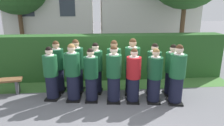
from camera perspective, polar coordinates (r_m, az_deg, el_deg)
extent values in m
plane|color=slate|center=(5.90, 0.24, -10.65)|extent=(60.00, 60.00, 0.00)
cylinder|color=black|center=(6.14, -16.66, -6.59)|extent=(0.34, 0.34, 0.72)
cube|color=black|center=(6.27, -16.42, -9.42)|extent=(0.43, 0.50, 0.05)
cylinder|color=#1E5B33|center=(5.93, -17.16, -0.72)|extent=(0.41, 0.41, 0.59)
cylinder|color=white|center=(5.85, -17.40, 2.11)|extent=(0.25, 0.25, 0.03)
cube|color=gold|center=(6.07, -16.61, 0.88)|extent=(0.04, 0.02, 0.26)
sphere|color=beige|center=(5.83, -17.50, 3.23)|extent=(0.20, 0.20, 0.20)
sphere|color=black|center=(5.82, -17.52, 3.57)|extent=(0.19, 0.19, 0.19)
cube|color=white|center=(6.19, -16.23, -0.81)|extent=(0.15, 0.03, 0.20)
cylinder|color=black|center=(5.92, -10.89, -6.82)|extent=(0.37, 0.37, 0.76)
cube|color=black|center=(6.07, -10.71, -9.93)|extent=(0.42, 0.50, 0.05)
cylinder|color=#19512D|center=(5.69, -11.25, -0.33)|extent=(0.43, 0.43, 0.63)
cylinder|color=white|center=(5.61, -11.43, 2.81)|extent=(0.27, 0.27, 0.03)
cube|color=#236038|center=(5.85, -10.95, 1.42)|extent=(0.04, 0.01, 0.28)
sphere|color=beige|center=(5.58, -11.50, 4.04)|extent=(0.22, 0.22, 0.22)
sphere|color=olive|center=(5.58, -11.52, 4.42)|extent=(0.20, 0.20, 0.20)
cylinder|color=black|center=(5.81, -5.84, -7.35)|extent=(0.34, 0.34, 0.71)
cube|color=black|center=(5.94, -5.75, -10.27)|extent=(0.39, 0.47, 0.05)
cylinder|color=#144728|center=(5.58, -6.03, -1.23)|extent=(0.40, 0.40, 0.59)
cylinder|color=white|center=(5.50, -6.12, 1.74)|extent=(0.25, 0.25, 0.03)
cube|color=navy|center=(5.73, -5.89, 0.46)|extent=(0.04, 0.01, 0.26)
sphere|color=beige|center=(5.48, -6.15, 2.91)|extent=(0.20, 0.20, 0.20)
sphere|color=black|center=(5.47, -6.16, 3.27)|extent=(0.18, 0.18, 0.18)
cylinder|color=black|center=(5.73, 0.50, -7.37)|extent=(0.36, 0.36, 0.75)
cube|color=black|center=(5.88, 0.49, -10.50)|extent=(0.42, 0.50, 0.05)
cylinder|color=#19512D|center=(5.50, 0.52, -0.81)|extent=(0.42, 0.42, 0.62)
cylinder|color=white|center=(5.41, 0.52, 2.38)|extent=(0.26, 0.26, 0.03)
cube|color=gold|center=(5.66, 0.54, 0.98)|extent=(0.04, 0.02, 0.27)
sphere|color=beige|center=(5.39, 0.53, 3.63)|extent=(0.21, 0.21, 0.21)
sphere|color=#472D19|center=(5.38, 0.53, 4.02)|extent=(0.19, 0.19, 0.19)
cylinder|color=black|center=(5.75, 6.00, -7.55)|extent=(0.34, 0.34, 0.72)
cube|color=black|center=(5.89, 5.90, -10.52)|extent=(0.42, 0.49, 0.05)
cylinder|color=#AD191E|center=(5.53, 6.19, -1.31)|extent=(0.40, 0.40, 0.59)
cylinder|color=white|center=(5.45, 6.29, 1.71)|extent=(0.25, 0.25, 0.03)
cube|color=#236038|center=(5.68, 6.13, 0.40)|extent=(0.04, 0.02, 0.26)
sphere|color=beige|center=(5.42, 6.32, 2.90)|extent=(0.20, 0.20, 0.20)
sphere|color=#472D19|center=(5.41, 6.34, 3.27)|extent=(0.19, 0.19, 0.19)
cube|color=white|center=(5.80, 6.04, -1.38)|extent=(0.15, 0.03, 0.20)
cylinder|color=black|center=(5.83, 11.80, -7.50)|extent=(0.34, 0.34, 0.72)
cube|color=black|center=(5.97, 11.62, -10.44)|extent=(0.42, 0.49, 0.05)
cylinder|color=#144728|center=(5.60, 12.18, -1.35)|extent=(0.40, 0.40, 0.59)
cylinder|color=white|center=(5.52, 12.36, 1.64)|extent=(0.25, 0.25, 0.03)
cube|color=gold|center=(5.75, 11.98, 0.35)|extent=(0.04, 0.02, 0.26)
sphere|color=beige|center=(5.50, 12.43, 2.81)|extent=(0.20, 0.20, 0.20)
sphere|color=olive|center=(5.49, 12.45, 3.17)|extent=(0.19, 0.19, 0.19)
cylinder|color=black|center=(5.91, 17.64, -7.30)|extent=(0.37, 0.37, 0.77)
cube|color=black|center=(6.06, 17.35, -10.43)|extent=(0.46, 0.53, 0.05)
cylinder|color=#1E5B33|center=(5.68, 18.23, -0.77)|extent=(0.43, 0.43, 0.64)
cylinder|color=white|center=(5.60, 18.51, 2.39)|extent=(0.27, 0.27, 0.03)
cube|color=navy|center=(5.84, 17.87, 1.01)|extent=(0.04, 0.02, 0.28)
sphere|color=beige|center=(5.58, 18.62, 3.63)|extent=(0.22, 0.22, 0.22)
sphere|color=#472D19|center=(5.57, 18.66, 4.01)|extent=(0.20, 0.20, 0.20)
cylinder|color=black|center=(6.62, -14.97, -4.66)|extent=(0.36, 0.36, 0.75)
cube|color=black|center=(6.75, -14.76, -7.45)|extent=(0.42, 0.50, 0.05)
cylinder|color=#144728|center=(6.41, -15.41, 1.09)|extent=(0.42, 0.42, 0.62)
cylinder|color=white|center=(6.34, -15.62, 3.84)|extent=(0.26, 0.26, 0.03)
cube|color=gold|center=(6.57, -15.00, 2.59)|extent=(0.04, 0.02, 0.27)
sphere|color=tan|center=(6.32, -15.70, 4.92)|extent=(0.21, 0.21, 0.21)
sphere|color=#472D19|center=(6.31, -15.72, 5.25)|extent=(0.20, 0.20, 0.20)
cylinder|color=black|center=(6.46, -9.84, -4.73)|extent=(0.37, 0.37, 0.77)
cube|color=black|center=(6.60, -9.69, -7.67)|extent=(0.47, 0.54, 0.05)
cylinder|color=#144728|center=(6.25, -10.15, 1.33)|extent=(0.44, 0.44, 0.64)
cylinder|color=white|center=(6.18, -10.29, 4.24)|extent=(0.27, 0.27, 0.03)
cube|color=navy|center=(6.42, -9.72, 2.90)|extent=(0.04, 0.02, 0.28)
sphere|color=tan|center=(6.16, -10.35, 5.37)|extent=(0.22, 0.22, 0.22)
sphere|color=#472D19|center=(6.15, -10.37, 5.72)|extent=(0.20, 0.20, 0.20)
cube|color=white|center=(6.54, -9.47, 1.13)|extent=(0.15, 0.03, 0.20)
cylinder|color=black|center=(6.33, -4.53, -5.20)|extent=(0.35, 0.35, 0.73)
cube|color=black|center=(6.46, -4.46, -8.02)|extent=(0.44, 0.51, 0.05)
cylinder|color=#19512D|center=(6.12, -4.67, 0.65)|extent=(0.41, 0.41, 0.60)
cylinder|color=white|center=(6.05, -4.73, 3.46)|extent=(0.26, 0.26, 0.03)
cube|color=gold|center=(6.28, -4.37, 2.18)|extent=(0.04, 0.02, 0.27)
sphere|color=beige|center=(6.02, -4.76, 4.56)|extent=(0.21, 0.21, 0.21)
sphere|color=black|center=(6.01, -4.77, 4.89)|extent=(0.19, 0.19, 0.19)
cylinder|color=black|center=(6.31, 0.53, -5.04)|extent=(0.37, 0.37, 0.77)
cube|color=black|center=(6.45, 0.53, -8.01)|extent=(0.43, 0.51, 0.05)
cylinder|color=#1E5B33|center=(6.09, 0.55, 1.11)|extent=(0.43, 0.43, 0.63)
cylinder|color=white|center=(6.02, 0.56, 4.07)|extent=(0.27, 0.27, 0.03)
cube|color=navy|center=(6.26, 0.56, 2.71)|extent=(0.04, 0.02, 0.28)
sphere|color=tan|center=(6.00, 0.56, 5.22)|extent=(0.22, 0.22, 0.22)
sphere|color=#472D19|center=(5.99, 0.56, 5.58)|extent=(0.20, 0.20, 0.20)
cylinder|color=black|center=(6.27, 5.63, -5.12)|extent=(0.38, 0.38, 0.80)
cube|color=black|center=(6.41, 5.54, -8.23)|extent=(0.47, 0.55, 0.05)
cylinder|color=#1E5B33|center=(6.05, 5.82, 1.33)|extent=(0.45, 0.45, 0.66)
cylinder|color=white|center=(5.97, 5.90, 4.43)|extent=(0.28, 0.28, 0.03)
cube|color=navy|center=(6.22, 5.80, 3.00)|extent=(0.04, 0.02, 0.29)
sphere|color=tan|center=(5.95, 5.94, 5.64)|extent=(0.23, 0.23, 0.23)
sphere|color=#472D19|center=(5.94, 5.95, 6.01)|extent=(0.21, 0.21, 0.21)
cube|color=white|center=(6.35, 5.72, 1.12)|extent=(0.15, 0.03, 0.20)
cylinder|color=black|center=(6.33, 11.51, -5.48)|extent=(0.35, 0.35, 0.73)
cube|color=black|center=(6.46, 11.34, -8.31)|extent=(0.42, 0.50, 0.05)
cylinder|color=#19512D|center=(6.12, 11.86, 0.38)|extent=(0.42, 0.42, 0.61)
cylinder|color=white|center=(6.04, 12.02, 3.20)|extent=(0.26, 0.26, 0.03)
cube|color=#236038|center=(6.27, 11.63, 1.93)|extent=(0.04, 0.02, 0.27)
sphere|color=beige|center=(6.02, 12.09, 4.30)|extent=(0.21, 0.21, 0.21)
sphere|color=black|center=(6.01, 12.11, 4.64)|extent=(0.19, 0.19, 0.19)
cylinder|color=black|center=(6.44, 16.28, -5.49)|extent=(0.35, 0.35, 0.72)
cube|color=black|center=(6.57, 16.06, -8.22)|extent=(0.41, 0.49, 0.05)
cylinder|color=#1E5B33|center=(6.24, 16.75, 0.16)|extent=(0.41, 0.41, 0.60)
cylinder|color=white|center=(6.16, 16.97, 2.87)|extent=(0.25, 0.25, 0.03)
cube|color=gold|center=(6.39, 16.40, 1.66)|extent=(0.04, 0.02, 0.26)
sphere|color=beige|center=(6.14, 17.06, 3.94)|extent=(0.20, 0.20, 0.20)
sphere|color=black|center=(6.13, 17.09, 4.26)|extent=(0.19, 0.19, 0.19)
cube|color=#285623|center=(7.49, -1.07, 1.84)|extent=(8.54, 0.70, 1.64)
cube|color=silver|center=(14.23, 10.03, 17.07)|extent=(6.20, 3.06, 5.95)
cube|color=silver|center=(14.48, -16.35, 13.14)|extent=(5.29, 3.47, 4.18)
cube|color=#2D3842|center=(13.07, -23.33, 14.48)|extent=(0.90, 0.04, 1.10)
cube|color=#2D3842|center=(12.55, -12.60, 15.35)|extent=(0.90, 0.04, 1.10)
cylinder|color=brown|center=(13.04, -24.22, 7.89)|extent=(0.24, 0.24, 2.25)
cylinder|color=brown|center=(11.59, 19.21, 8.36)|extent=(0.24, 0.24, 2.57)
cube|color=#4C4C51|center=(6.98, -25.24, -6.05)|extent=(0.13, 0.33, 0.42)
cube|color=#477A38|center=(6.98, -0.61, -6.26)|extent=(8.54, 0.90, 0.01)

